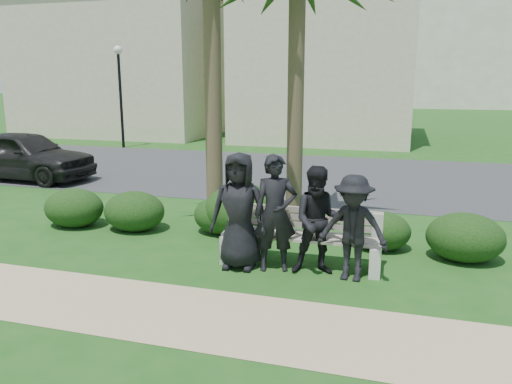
% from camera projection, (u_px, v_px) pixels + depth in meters
% --- Properties ---
extents(ground, '(160.00, 160.00, 0.00)m').
position_uv_depth(ground, '(223.00, 264.00, 8.07)').
color(ground, '#1A4B15').
rests_on(ground, ground).
extents(footpath, '(30.00, 1.60, 0.01)m').
position_uv_depth(footpath, '(175.00, 313.00, 6.39)').
color(footpath, tan).
rests_on(footpath, ground).
extents(asphalt_street, '(160.00, 8.00, 0.01)m').
position_uv_depth(asphalt_street, '(311.00, 175.00, 15.56)').
color(asphalt_street, '#2D2D30').
rests_on(asphalt_street, ground).
extents(stucco_bldg_left, '(10.40, 8.40, 7.30)m').
position_uv_depth(stucco_bldg_left, '(129.00, 65.00, 27.40)').
color(stucco_bldg_left, '#C0B790').
rests_on(stucco_bldg_left, ground).
extents(stucco_bldg_right, '(8.40, 8.40, 7.30)m').
position_uv_depth(stucco_bldg_right, '(329.00, 63.00, 24.38)').
color(stucco_bldg_right, '#C0B790').
rests_on(stucco_bldg_right, ground).
extents(street_lamp, '(0.36, 0.36, 4.29)m').
position_uv_depth(street_lamp, '(120.00, 79.00, 21.12)').
color(street_lamp, black).
rests_on(street_lamp, ground).
extents(park_bench, '(2.54, 0.63, 0.88)m').
position_uv_depth(park_bench, '(301.00, 241.00, 7.96)').
color(park_bench, gray).
rests_on(park_bench, ground).
extents(man_a, '(0.93, 0.63, 1.84)m').
position_uv_depth(man_a, '(239.00, 211.00, 7.75)').
color(man_a, black).
rests_on(man_a, ground).
extents(man_b, '(0.77, 0.62, 1.82)m').
position_uv_depth(man_b, '(275.00, 213.00, 7.65)').
color(man_b, black).
rests_on(man_b, ground).
extents(man_c, '(0.93, 0.79, 1.67)m').
position_uv_depth(man_c, '(319.00, 221.00, 7.52)').
color(man_c, black).
rests_on(man_c, ground).
extents(man_d, '(1.08, 0.68, 1.59)m').
position_uv_depth(man_d, '(353.00, 228.00, 7.29)').
color(man_d, black).
rests_on(man_d, ground).
extents(hedge_a, '(1.22, 1.01, 0.80)m').
position_uv_depth(hedge_a, '(74.00, 207.00, 10.12)').
color(hedge_a, black).
rests_on(hedge_a, ground).
extents(hedge_b, '(1.22, 1.01, 0.80)m').
position_uv_depth(hedge_b, '(134.00, 210.00, 9.84)').
color(hedge_b, black).
rests_on(hedge_b, ground).
extents(hedge_c, '(1.13, 0.93, 0.74)m').
position_uv_depth(hedge_c, '(222.00, 214.00, 9.66)').
color(hedge_c, black).
rests_on(hedge_c, ground).
extents(hedge_d, '(1.55, 1.28, 1.01)m').
position_uv_depth(hedge_d, '(243.00, 209.00, 9.52)').
color(hedge_d, black).
rests_on(hedge_d, ground).
extents(hedge_e, '(1.06, 0.88, 0.69)m').
position_uv_depth(hedge_e, '(380.00, 230.00, 8.75)').
color(hedge_e, black).
rests_on(hedge_e, ground).
extents(hedge_f, '(1.25, 1.03, 0.82)m').
position_uv_depth(hedge_f, '(465.00, 236.00, 8.19)').
color(hedge_f, black).
rests_on(hedge_f, ground).
extents(car_a, '(4.34, 1.90, 1.46)m').
position_uv_depth(car_a, '(24.00, 155.00, 14.72)').
color(car_a, black).
rests_on(car_a, ground).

